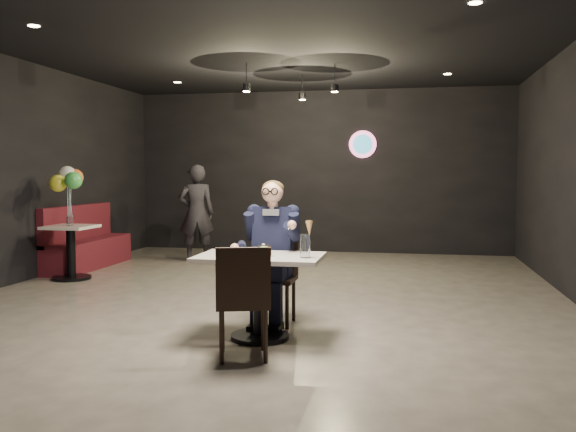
% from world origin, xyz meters
% --- Properties ---
extents(floor, '(9.00, 9.00, 0.00)m').
position_xyz_m(floor, '(0.00, 0.00, 0.00)').
color(floor, gray).
rests_on(floor, ground).
extents(wall_sign, '(0.50, 0.06, 0.50)m').
position_xyz_m(wall_sign, '(0.80, 4.47, 2.00)').
color(wall_sign, pink).
rests_on(wall_sign, floor).
extents(pendant_lights, '(1.40, 1.20, 0.36)m').
position_xyz_m(pendant_lights, '(0.00, 2.00, 2.88)').
color(pendant_lights, black).
rests_on(pendant_lights, floor).
extents(main_table, '(1.10, 0.70, 0.75)m').
position_xyz_m(main_table, '(0.35, -1.61, 0.38)').
color(main_table, white).
rests_on(main_table, floor).
extents(chair_far, '(0.42, 0.46, 0.92)m').
position_xyz_m(chair_far, '(0.35, -1.06, 0.46)').
color(chair_far, black).
rests_on(chair_far, floor).
extents(chair_near, '(0.53, 0.56, 0.92)m').
position_xyz_m(chair_near, '(0.35, -2.17, 0.46)').
color(chair_near, black).
rests_on(chair_near, floor).
extents(seated_man, '(0.60, 0.80, 1.44)m').
position_xyz_m(seated_man, '(0.35, -1.06, 0.72)').
color(seated_man, black).
rests_on(seated_man, floor).
extents(dessert_plate, '(0.23, 0.23, 0.01)m').
position_xyz_m(dessert_plate, '(0.39, -1.69, 0.76)').
color(dessert_plate, white).
rests_on(dessert_plate, main_table).
extents(cake_slice, '(0.13, 0.12, 0.07)m').
position_xyz_m(cake_slice, '(0.42, -1.69, 0.80)').
color(cake_slice, black).
rests_on(cake_slice, dessert_plate).
extents(mint_leaf, '(0.07, 0.04, 0.01)m').
position_xyz_m(mint_leaf, '(0.42, -1.74, 0.84)').
color(mint_leaf, green).
rests_on(mint_leaf, cake_slice).
extents(sundae_glass, '(0.09, 0.09, 0.20)m').
position_xyz_m(sundae_glass, '(0.77, -1.69, 0.85)').
color(sundae_glass, silver).
rests_on(sundae_glass, main_table).
extents(wafer_cone, '(0.08, 0.08, 0.14)m').
position_xyz_m(wafer_cone, '(0.81, -1.67, 1.00)').
color(wafer_cone, tan).
rests_on(wafer_cone, sundae_glass).
extents(booth_bench, '(0.49, 1.95, 0.97)m').
position_xyz_m(booth_bench, '(-3.25, 1.84, 0.49)').
color(booth_bench, '#4D1019').
rests_on(booth_bench, floor).
extents(side_table, '(0.61, 0.61, 0.76)m').
position_xyz_m(side_table, '(-2.95, 0.84, 0.38)').
color(side_table, white).
rests_on(side_table, floor).
extents(balloon_vase, '(0.10, 0.10, 0.15)m').
position_xyz_m(balloon_vase, '(-2.95, 0.84, 0.82)').
color(balloon_vase, silver).
rests_on(balloon_vase, side_table).
extents(balloon_bunch, '(0.43, 0.43, 0.71)m').
position_xyz_m(balloon_bunch, '(-2.95, 0.84, 1.26)').
color(balloon_bunch, yellow).
rests_on(balloon_bunch, balloon_vase).
extents(passerby, '(0.69, 0.57, 1.61)m').
position_xyz_m(passerby, '(-1.83, 2.85, 0.81)').
color(passerby, black).
rests_on(passerby, floor).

